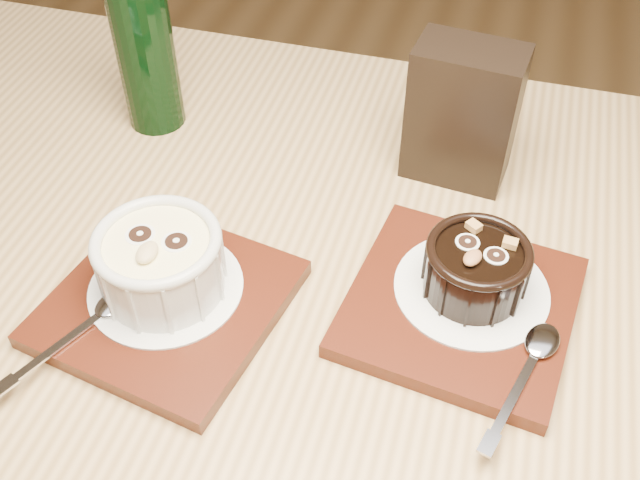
# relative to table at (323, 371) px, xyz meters

# --- Properties ---
(table) EXTENTS (1.20, 0.80, 0.75)m
(table) POSITION_rel_table_xyz_m (0.00, 0.00, 0.00)
(table) COLOR #9A7343
(table) RESTS_ON ground
(tray_left) EXTENTS (0.21, 0.21, 0.01)m
(tray_left) POSITION_rel_table_xyz_m (-0.13, -0.03, 0.10)
(tray_left) COLOR #47180B
(tray_left) RESTS_ON table
(doily_left) EXTENTS (0.13, 0.13, 0.00)m
(doily_left) POSITION_rel_table_xyz_m (-0.13, -0.03, 0.11)
(doily_left) COLOR white
(doily_left) RESTS_ON tray_left
(ramekin_white) EXTENTS (0.10, 0.10, 0.06)m
(ramekin_white) POSITION_rel_table_xyz_m (-0.13, -0.03, 0.14)
(ramekin_white) COLOR silver
(ramekin_white) RESTS_ON doily_left
(spoon_left) EXTENTS (0.08, 0.13, 0.01)m
(spoon_left) POSITION_rel_table_xyz_m (-0.18, -0.09, 0.11)
(spoon_left) COLOR #B4B6BD
(spoon_left) RESTS_ON tray_left
(tray_right) EXTENTS (0.20, 0.20, 0.01)m
(tray_right) POSITION_rel_table_xyz_m (0.11, 0.03, 0.10)
(tray_right) COLOR #47180B
(tray_right) RESTS_ON table
(doily_right) EXTENTS (0.13, 0.13, 0.00)m
(doily_right) POSITION_rel_table_xyz_m (0.12, 0.04, 0.11)
(doily_right) COLOR white
(doily_right) RESTS_ON tray_right
(ramekin_dark) EXTENTS (0.09, 0.09, 0.05)m
(ramekin_dark) POSITION_rel_table_xyz_m (0.12, 0.04, 0.13)
(ramekin_dark) COLOR black
(ramekin_dark) RESTS_ON doily_right
(spoon_right) EXTENTS (0.06, 0.14, 0.01)m
(spoon_right) POSITION_rel_table_xyz_m (0.17, -0.03, 0.11)
(spoon_right) COLOR #B4B6BD
(spoon_right) RESTS_ON tray_right
(condiment_stand) EXTENTS (0.11, 0.07, 0.14)m
(condiment_stand) POSITION_rel_table_xyz_m (0.08, 0.21, 0.16)
(condiment_stand) COLOR black
(condiment_stand) RESTS_ON table
(green_bottle) EXTENTS (0.06, 0.06, 0.23)m
(green_bottle) POSITION_rel_table_xyz_m (-0.25, 0.21, 0.18)
(green_bottle) COLOR black
(green_bottle) RESTS_ON table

